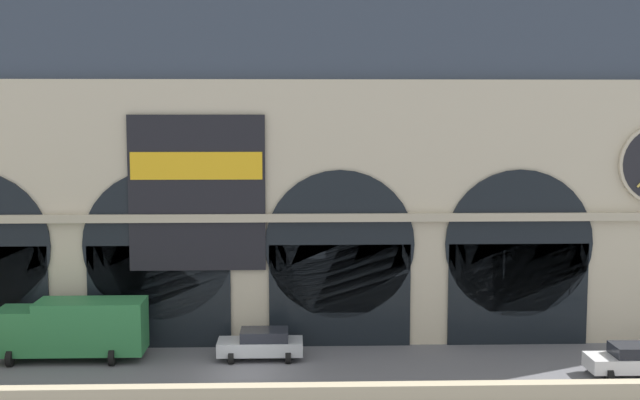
# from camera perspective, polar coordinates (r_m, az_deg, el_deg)

# --- Properties ---
(ground_plane) EXTENTS (200.00, 200.00, 0.00)m
(ground_plane) POSITION_cam_1_polar(r_m,az_deg,el_deg) (41.13, -5.20, -11.97)
(ground_plane) COLOR slate
(quay_parapet_wall) EXTENTS (90.00, 0.70, 1.15)m
(quay_parapet_wall) POSITION_cam_1_polar(r_m,az_deg,el_deg) (36.29, -5.68, -13.51)
(quay_parapet_wall) COLOR #BCAD8C
(quay_parapet_wall) RESTS_ON ground
(station_building) EXTENTS (50.87, 4.71, 19.37)m
(station_building) POSITION_cam_1_polar(r_m,az_deg,el_deg) (46.39, -4.77, 1.83)
(station_building) COLOR beige
(station_building) RESTS_ON ground
(box_truck_midwest) EXTENTS (7.50, 2.91, 3.12)m
(box_truck_midwest) POSITION_cam_1_polar(r_m,az_deg,el_deg) (44.72, -16.67, -8.46)
(box_truck_midwest) COLOR #2D7A42
(box_truck_midwest) RESTS_ON ground
(car_center) EXTENTS (4.40, 2.22, 1.55)m
(car_center) POSITION_cam_1_polar(r_m,az_deg,el_deg) (43.37, -4.08, -9.90)
(car_center) COLOR #ADB2B7
(car_center) RESTS_ON ground
(car_east) EXTENTS (4.40, 2.22, 1.55)m
(car_east) POSITION_cam_1_polar(r_m,az_deg,el_deg) (43.37, 20.92, -10.29)
(car_east) COLOR white
(car_east) RESTS_ON ground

